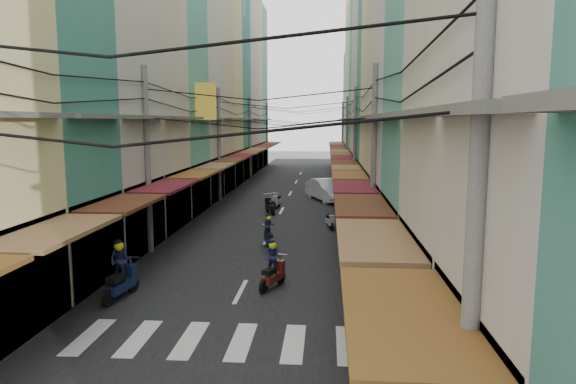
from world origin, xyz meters
The scene contains 15 objects.
ground centered at (0.00, 0.00, 0.00)m, with size 160.00×160.00×0.00m, color slate.
road centered at (0.00, 20.00, 0.01)m, with size 10.00×80.00×0.02m, color black.
sidewalk_left centered at (-6.50, 20.00, 0.03)m, with size 3.00×80.00×0.06m, color gray.
sidewalk_right centered at (6.50, 20.00, 0.03)m, with size 3.00×80.00×0.06m, color gray.
crosswalk centered at (0.00, -6.00, 0.03)m, with size 7.55×2.40×0.01m.
building_row_left centered at (-7.92, 16.56, 9.78)m, with size 7.80×67.67×23.70m.
building_row_right centered at (7.92, 16.45, 9.41)m, with size 7.80×68.98×22.59m.
utility_poles centered at (0.00, 15.01, 6.59)m, with size 10.20×66.13×8.20m.
white_car centered at (2.97, 18.56, 0.00)m, with size 5.66×2.22×2.00m, color white.
bicycle centered at (7.02, -1.60, 0.00)m, with size 0.59×1.58×1.09m, color black.
moving_scooters centered at (-0.84, 3.24, 0.53)m, with size 7.37×20.05×2.00m.
parked_scooters centered at (4.45, -3.81, 0.46)m, with size 13.16×11.22×0.95m.
pedestrians centered at (-4.51, -0.75, 1.03)m, with size 12.90×21.03×2.25m.
market_umbrella centered at (5.84, -4.75, 2.15)m, with size 2.31×2.31×2.44m.
traffic_sign centered at (4.96, -5.67, 1.96)m, with size 0.10×0.60×2.72m.
Camera 1 is at (2.92, -18.85, 5.86)m, focal length 32.00 mm.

